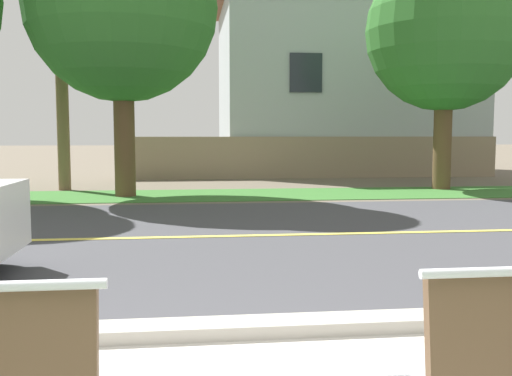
% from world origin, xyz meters
% --- Properties ---
extents(ground_plane, '(140.00, 140.00, 0.00)m').
position_xyz_m(ground_plane, '(0.00, 8.00, 0.00)').
color(ground_plane, '#665B4C').
extents(curb_edge, '(44.00, 0.30, 0.11)m').
position_xyz_m(curb_edge, '(0.00, 2.35, 0.06)').
color(curb_edge, '#ADA89E').
rests_on(curb_edge, ground_plane).
extents(street_asphalt, '(52.00, 8.00, 0.01)m').
position_xyz_m(street_asphalt, '(0.00, 6.50, 0.00)').
color(street_asphalt, '#424247').
rests_on(street_asphalt, ground_plane).
extents(road_centre_line, '(48.00, 0.14, 0.01)m').
position_xyz_m(road_centre_line, '(0.00, 6.50, 0.01)').
color(road_centre_line, '#E0CC4C').
rests_on(road_centre_line, ground_plane).
extents(far_verge_grass, '(48.00, 2.80, 0.02)m').
position_xyz_m(far_verge_grass, '(0.00, 12.25, 0.01)').
color(far_verge_grass, '#38702D').
rests_on(far_verge_grass, ground_plane).
extents(shade_tree_centre, '(4.18, 4.18, 6.89)m').
position_xyz_m(shade_tree_centre, '(6.65, 13.00, 4.48)').
color(shade_tree_centre, brown).
rests_on(shade_tree_centre, ground_plane).
extents(garden_wall, '(13.00, 0.36, 1.40)m').
position_xyz_m(garden_wall, '(3.92, 17.52, 0.70)').
color(garden_wall, gray).
rests_on(garden_wall, ground_plane).
extents(house_across_street, '(10.01, 6.91, 7.01)m').
position_xyz_m(house_across_street, '(5.78, 20.72, 3.55)').
color(house_across_street, '#A3ADB2').
rests_on(house_across_street, ground_plane).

